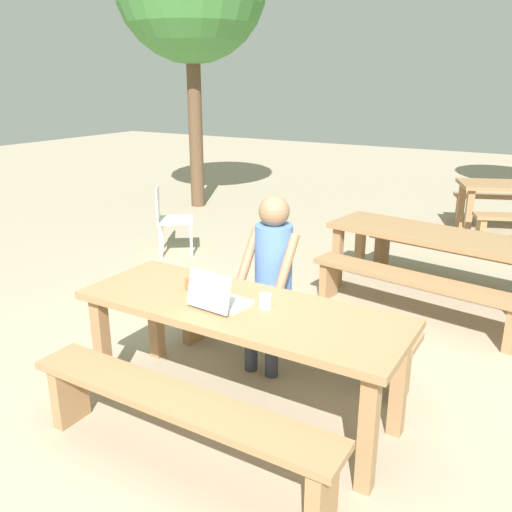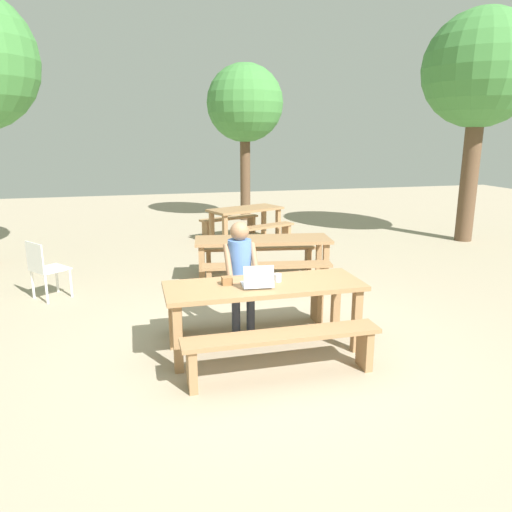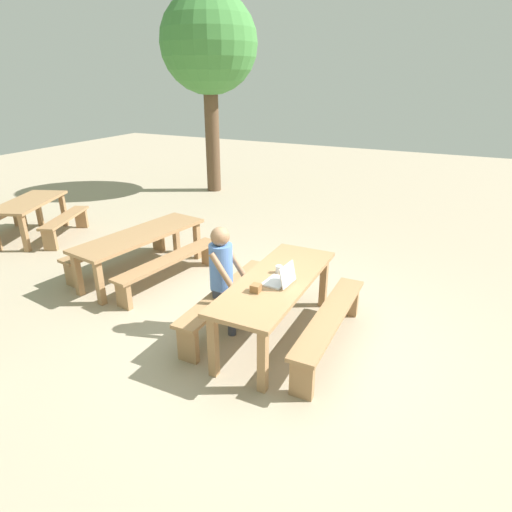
{
  "view_description": "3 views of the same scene",
  "coord_description": "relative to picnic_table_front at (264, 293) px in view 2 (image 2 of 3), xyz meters",
  "views": [
    {
      "loc": [
        1.67,
        -2.62,
        2.13
      ],
      "look_at": [
        -0.03,
        0.25,
        1.02
      ],
      "focal_mm": 37.35,
      "sensor_mm": 36.0,
      "label": 1
    },
    {
      "loc": [
        -1.33,
        -4.81,
        2.34
      ],
      "look_at": [
        -0.03,
        0.25,
        1.02
      ],
      "focal_mm": 33.89,
      "sensor_mm": 36.0,
      "label": 2
    },
    {
      "loc": [
        -4.17,
        -1.76,
        2.96
      ],
      "look_at": [
        -0.03,
        0.25,
        1.02
      ],
      "focal_mm": 30.29,
      "sensor_mm": 36.0,
      "label": 3
    }
  ],
  "objects": [
    {
      "name": "ground_plane",
      "position": [
        0.0,
        0.0,
        -0.66
      ],
      "size": [
        30.0,
        30.0,
        0.0
      ],
      "primitive_type": "plane",
      "color": "tan"
    },
    {
      "name": "picnic_table_front",
      "position": [
        0.0,
        0.0,
        0.0
      ],
      "size": [
        2.15,
        0.77,
        0.77
      ],
      "color": "#9E754C",
      "rests_on": "ground"
    },
    {
      "name": "bench_near",
      "position": [
        0.0,
        -0.67,
        -0.3
      ],
      "size": [
        1.97,
        0.3,
        0.47
      ],
      "color": "#9E754C",
      "rests_on": "ground"
    },
    {
      "name": "bench_far",
      "position": [
        0.0,
        0.67,
        -0.3
      ],
      "size": [
        1.97,
        0.3,
        0.47
      ],
      "color": "#9E754C",
      "rests_on": "ground"
    },
    {
      "name": "laptop",
      "position": [
        -0.1,
        -0.1,
        0.17
      ],
      "size": [
        0.34,
        0.32,
        0.25
      ],
      "rotation": [
        0.0,
        0.0,
        3.06
      ],
      "color": "silver",
      "rests_on": "picnic_table_front"
    },
    {
      "name": "small_pouch",
      "position": [
        -0.4,
        0.07,
        0.15
      ],
      "size": [
        0.11,
        0.1,
        0.09
      ],
      "color": "olive",
      "rests_on": "picnic_table_front"
    },
    {
      "name": "coffee_mug",
      "position": [
        0.16,
        0.04,
        0.16
      ],
      "size": [
        0.08,
        0.08,
        0.09
      ],
      "color": "white",
      "rests_on": "picnic_table_front"
    },
    {
      "name": "person_seated",
      "position": [
        -0.12,
        0.63,
        0.13
      ],
      "size": [
        0.39,
        0.4,
        1.34
      ],
      "color": "#333847",
      "rests_on": "ground"
    },
    {
      "name": "plastic_chair",
      "position": [
        -2.61,
        2.45,
        -0.19
      ],
      "size": [
        0.62,
        0.62,
        0.87
      ],
      "rotation": [
        0.0,
        0.0,
        2.23
      ],
      "color": "white",
      "rests_on": "ground"
    },
    {
      "name": "picnic_table_mid",
      "position": [
        1.12,
        5.65,
        -0.05
      ],
      "size": [
        1.81,
        1.3,
        0.74
      ],
      "rotation": [
        0.0,
        0.0,
        0.38
      ],
      "color": "#9E754C",
      "rests_on": "ground"
    },
    {
      "name": "bench_mid_south",
      "position": [
        1.36,
        5.03,
        -0.34
      ],
      "size": [
        1.49,
        0.82,
        0.44
      ],
      "rotation": [
        0.0,
        0.0,
        0.38
      ],
      "color": "#9E754C",
      "rests_on": "ground"
    },
    {
      "name": "bench_mid_north",
      "position": [
        0.87,
        6.28,
        -0.34
      ],
      "size": [
        1.49,
        0.82,
        0.44
      ],
      "rotation": [
        0.0,
        0.0,
        0.38
      ],
      "color": "#9E754C",
      "rests_on": "ground"
    },
    {
      "name": "picnic_table_rear",
      "position": [
        0.69,
        2.58,
        -0.06
      ],
      "size": [
        2.27,
        1.02,
        0.7
      ],
      "rotation": [
        0.0,
        0.0,
        -0.15
      ],
      "color": "#9E754C",
      "rests_on": "ground"
    },
    {
      "name": "bench_rear_south",
      "position": [
        0.6,
        2.0,
        -0.33
      ],
      "size": [
        1.99,
        0.59,
        0.43
      ],
      "rotation": [
        0.0,
        0.0,
        -0.15
      ],
      "color": "#9E754C",
      "rests_on": "ground"
    },
    {
      "name": "bench_rear_north",
      "position": [
        0.78,
        3.17,
        -0.33
      ],
      "size": [
        1.99,
        0.59,
        0.43
      ],
      "rotation": [
        0.0,
        0.0,
        -0.15
      ],
      "color": "#9E754C",
      "rests_on": "ground"
    },
    {
      "name": "tree_left",
      "position": [
        5.91,
        4.43,
        2.95
      ],
      "size": [
        2.41,
        2.41,
        4.88
      ],
      "color": "brown",
      "rests_on": "ground"
    },
    {
      "name": "tree_rear",
      "position": [
        1.75,
        8.35,
        2.45
      ],
      "size": [
        2.05,
        2.05,
        4.18
      ],
      "color": "brown",
      "rests_on": "ground"
    }
  ]
}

